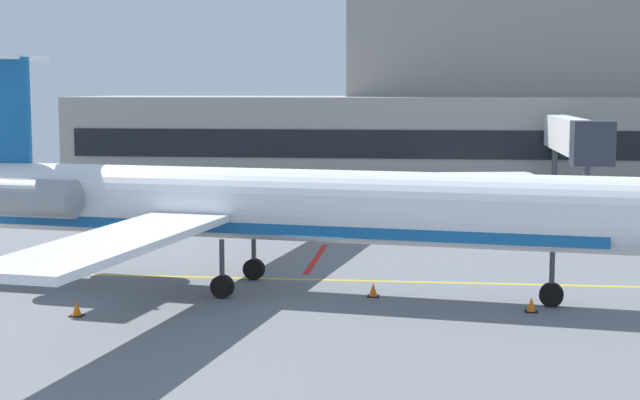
{
  "coord_description": "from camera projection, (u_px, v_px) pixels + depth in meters",
  "views": [
    {
      "loc": [
        4.42,
        -37.1,
        8.18
      ],
      "look_at": [
        -0.54,
        6.72,
        3.0
      ],
      "focal_mm": 54.06,
      "sensor_mm": 36.0,
      "label": 1
    }
  ],
  "objects": [
    {
      "name": "jet_bridge_west",
      "position": [
        573.0,
        137.0,
        65.07
      ],
      "size": [
        2.4,
        19.48,
        6.19
      ],
      "color": "silver",
      "rests_on": "ground"
    },
    {
      "name": "safety_cone_bravo",
      "position": [
        77.0,
        309.0,
        34.54
      ],
      "size": [
        0.47,
        0.47,
        0.55
      ],
      "color": "orange",
      "rests_on": "ground"
    },
    {
      "name": "safety_cone_alpha",
      "position": [
        373.0,
        291.0,
        37.74
      ],
      "size": [
        0.47,
        0.47,
        0.55
      ],
      "color": "orange",
      "rests_on": "ground"
    },
    {
      "name": "terminal_building",
      "position": [
        473.0,
        103.0,
        84.12
      ],
      "size": [
        66.09,
        16.07,
        19.33
      ],
      "color": "gray",
      "rests_on": "ground"
    },
    {
      "name": "safety_cone_delta",
      "position": [
        127.0,
        252.0,
        46.46
      ],
      "size": [
        0.47,
        0.47,
        0.55
      ],
      "color": "orange",
      "rests_on": "ground"
    },
    {
      "name": "ground",
      "position": [
        314.0,
        296.0,
        38.07
      ],
      "size": [
        120.0,
        120.0,
        0.11
      ],
      "color": "slate"
    },
    {
      "name": "fuel_tank",
      "position": [
        483.0,
        188.0,
        65.1
      ],
      "size": [
        7.82,
        3.06,
        2.48
      ],
      "color": "white",
      "rests_on": "ground"
    },
    {
      "name": "regional_jet",
      "position": [
        256.0,
        205.0,
        38.75
      ],
      "size": [
        34.66,
        28.7,
        9.55
      ],
      "color": "white",
      "rests_on": "ground"
    },
    {
      "name": "baggage_tug",
      "position": [
        119.0,
        213.0,
        55.29
      ],
      "size": [
        2.73,
        4.33,
        2.21
      ],
      "color": "#E5B20C",
      "rests_on": "ground"
    },
    {
      "name": "safety_cone_charlie",
      "position": [
        531.0,
        305.0,
        35.19
      ],
      "size": [
        0.47,
        0.47,
        0.55
      ],
      "color": "orange",
      "rests_on": "ground"
    },
    {
      "name": "pushback_tractor",
      "position": [
        262.0,
        205.0,
        58.99
      ],
      "size": [
        3.49,
        2.53,
        2.18
      ],
      "color": "silver",
      "rests_on": "ground"
    }
  ]
}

